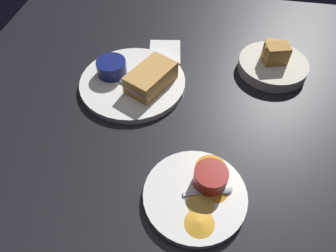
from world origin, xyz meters
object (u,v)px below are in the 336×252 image
spoon_by_gravy_ramekin (218,190)px  bread_basket_rear (273,63)px  ramekin_dark_sauce (112,67)px  ramekin_light_gravy (211,177)px  plate_sandwich_main (133,83)px  plate_chips_companion (195,196)px  spoon_by_dark_ramekin (127,83)px  sandwich_half_near (151,78)px

spoon_by_gravy_ramekin → bread_basket_rear: 42.23cm
ramekin_dark_sauce → ramekin_light_gravy: bearing=44.9°
plate_sandwich_main → ramekin_light_gravy: 34.79cm
ramekin_dark_sauce → plate_chips_companion: size_ratio=0.38×
spoon_by_gravy_ramekin → bread_basket_rear: bearing=163.6°
spoon_by_dark_ramekin → plate_chips_companion: bearing=36.8°
spoon_by_gravy_ramekin → plate_sandwich_main: bearing=-139.5°
bread_basket_rear → spoon_by_dark_ramekin: bearing=-69.5°
spoon_by_dark_ramekin → ramekin_light_gravy: 34.25cm
plate_sandwich_main → plate_chips_companion: 35.59cm
sandwich_half_near → bread_basket_rear: bearing=113.0°
plate_sandwich_main → spoon_by_gravy_ramekin: size_ratio=2.79×
spoon_by_dark_ramekin → plate_chips_companion: (27.96, 20.92, -1.16)cm
ramekin_dark_sauce → plate_chips_companion: (31.41, 25.72, -2.87)cm
ramekin_light_gravy → spoon_by_gravy_ramekin: bearing=45.7°
ramekin_light_gravy → bread_basket_rear: size_ratio=0.36×
plate_sandwich_main → ramekin_dark_sauce: size_ratio=3.56×
sandwich_half_near → bread_basket_rear: bread_basket_rear is taller
plate_sandwich_main → spoon_by_gravy_ramekin: 37.12cm
plate_chips_companion → bread_basket_rear: 44.92cm
ramekin_dark_sauce → ramekin_light_gravy: (28.36, 28.27, -0.09)cm
plate_sandwich_main → sandwich_half_near: sandwich_half_near is taller
plate_sandwich_main → ramekin_light_gravy: ramekin_light_gravy is taller
sandwich_half_near → spoon_by_dark_ramekin: size_ratio=1.69×
sandwich_half_near → plate_chips_companion: bearing=27.0°
sandwich_half_near → spoon_by_dark_ramekin: 6.61cm
sandwich_half_near → spoon_by_gravy_ramekin: bearing=34.7°
sandwich_half_near → ramekin_light_gravy: 30.95cm
plate_sandwich_main → bread_basket_rear: (-12.32, 36.06, 1.50)cm
sandwich_half_near → plate_chips_companion: size_ratio=0.74×
ramekin_dark_sauce → ramekin_light_gravy: ramekin_dark_sauce is taller
plate_sandwich_main → spoon_by_gravy_ramekin: bearing=40.5°
plate_sandwich_main → spoon_by_gravy_ramekin: spoon_by_gravy_ramekin is taller
spoon_by_dark_ramekin → ramekin_light_gravy: size_ratio=1.32×
ramekin_light_gravy → spoon_by_dark_ramekin: bearing=-136.7°
ramekin_light_gravy → bread_basket_rear: (-38.81, 13.68, -1.27)cm
plate_sandwich_main → spoon_by_dark_ramekin: spoon_by_dark_ramekin is taller
plate_sandwich_main → sandwich_half_near: 6.12cm
plate_chips_companion → ramekin_light_gravy: bearing=140.2°
ramekin_dark_sauce → bread_basket_rear: bread_basket_rear is taller
sandwich_half_near → spoon_by_gravy_ramekin: size_ratio=1.53×
plate_chips_companion → spoon_by_gravy_ramekin: bearing=107.5°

